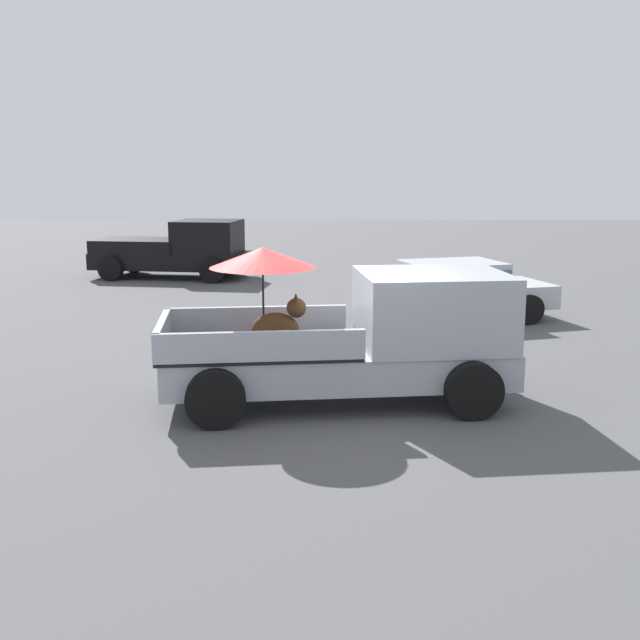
% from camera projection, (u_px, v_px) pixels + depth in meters
% --- Properties ---
extents(ground_plane, '(80.00, 80.00, 0.00)m').
position_uv_depth(ground_plane, '(337.00, 401.00, 11.30)').
color(ground_plane, '#4C4C4F').
extents(pickup_truck_main, '(5.24, 2.73, 2.31)m').
position_uv_depth(pickup_truck_main, '(366.00, 335.00, 11.14)').
color(pickup_truck_main, black).
rests_on(pickup_truck_main, ground).
extents(pickup_truck_red, '(5.00, 2.68, 1.80)m').
position_uv_depth(pickup_truck_red, '(177.00, 250.00, 23.83)').
color(pickup_truck_red, black).
rests_on(pickup_truck_red, ground).
extents(parked_sedan_near, '(4.62, 2.92, 1.33)m').
position_uv_depth(parked_sedan_near, '(454.00, 288.00, 17.18)').
color(parked_sedan_near, black).
rests_on(parked_sedan_near, ground).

